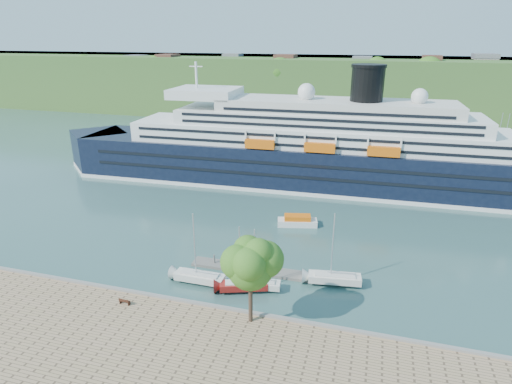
{
  "coord_description": "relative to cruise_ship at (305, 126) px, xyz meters",
  "views": [
    {
      "loc": [
        18.67,
        -41.76,
        32.72
      ],
      "look_at": [
        -2.09,
        30.0,
        5.19
      ],
      "focal_mm": 30.0,
      "sensor_mm": 36.0,
      "label": 1
    }
  ],
  "objects": [
    {
      "name": "ground",
      "position": [
        -2.91,
        -52.3,
        -13.57
      ],
      "size": [
        400.0,
        400.0,
        0.0
      ],
      "primitive_type": "plane",
      "color": "#2A4B48",
      "rests_on": "ground"
    },
    {
      "name": "sailboat_white_near",
      "position": [
        -6.1,
        -46.6,
        -8.51
      ],
      "size": [
        7.85,
        2.22,
        10.12
      ],
      "primitive_type": null,
      "rotation": [
        0.0,
        0.0,
        -0.01
      ],
      "color": "silver",
      "rests_on": "ground"
    },
    {
      "name": "cruise_ship",
      "position": [
        0.0,
        0.0,
        0.0
      ],
      "size": [
        121.4,
        21.89,
        27.14
      ],
      "primitive_type": null,
      "rotation": [
        0.0,
        0.0,
        0.04
      ],
      "color": "black",
      "rests_on": "ground"
    },
    {
      "name": "promenade_tree",
      "position": [
        3.46,
        -53.8,
        -6.69
      ],
      "size": [
        7.1,
        7.1,
        11.76
      ],
      "primitive_type": null,
      "color": "#265C18",
      "rests_on": "promenade"
    },
    {
      "name": "far_hillside",
      "position": [
        -2.91,
        92.7,
        -1.57
      ],
      "size": [
        400.0,
        50.0,
        24.0
      ],
      "primitive_type": "cube",
      "color": "#2E5723",
      "rests_on": "ground"
    },
    {
      "name": "sailboat_extra",
      "position": [
        2.08,
        -45.81,
        -9.25
      ],
      "size": [
        6.88,
        2.74,
        8.65
      ],
      "primitive_type": null,
      "rotation": [
        0.0,
        0.0,
        0.13
      ],
      "color": "silver",
      "rests_on": "ground"
    },
    {
      "name": "tender_launch",
      "position": [
        3.23,
        -23.62,
        -12.57
      ],
      "size": [
        7.58,
        4.06,
        1.99
      ],
      "primitive_type": null,
      "rotation": [
        0.0,
        0.0,
        0.23
      ],
      "color": "#DE5F0D",
      "rests_on": "ground"
    },
    {
      "name": "sailboat_white_far",
      "position": [
        11.95,
        -41.68,
        -8.42
      ],
      "size": [
        8.21,
        3.32,
        10.3
      ],
      "primitive_type": null,
      "rotation": [
        0.0,
        0.0,
        0.14
      ],
      "color": "silver",
      "rests_on": "ground"
    },
    {
      "name": "park_bench",
      "position": [
        -12.64,
        -55.01,
        -12.1
      ],
      "size": [
        1.49,
        0.67,
        0.94
      ],
      "primitive_type": null,
      "rotation": [
        0.0,
        0.0,
        -0.05
      ],
      "color": "#482114",
      "rests_on": "promenade"
    },
    {
      "name": "quay_coping",
      "position": [
        -2.91,
        -52.5,
        -12.42
      ],
      "size": [
        220.0,
        0.5,
        0.3
      ],
      "primitive_type": "cube",
      "color": "slate",
      "rests_on": "promenade"
    },
    {
      "name": "sailboat_red",
      "position": [
        0.35,
        -46.76,
        -8.95
      ],
      "size": [
        7.41,
        4.3,
        9.24
      ],
      "primitive_type": null,
      "rotation": [
        0.0,
        0.0,
        0.35
      ],
      "color": "maroon",
      "rests_on": "ground"
    },
    {
      "name": "floating_pontoon",
      "position": [
        0.49,
        -41.2,
        -13.35
      ],
      "size": [
        19.63,
        2.61,
        0.44
      ],
      "primitive_type": null,
      "rotation": [
        0.0,
        0.0,
        0.01
      ],
      "color": "slate",
      "rests_on": "ground"
    }
  ]
}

